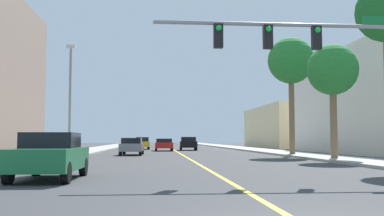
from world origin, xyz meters
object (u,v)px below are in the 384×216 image
object	(u,v)px
car_red	(164,144)
car_black	(188,143)
street_lamp	(70,94)
palm_mid	(332,71)
palm_far	(291,62)
car_green	(50,156)
car_yellow	(142,143)
car_gray	(132,146)
traffic_signal_mast	(335,52)

from	to	relation	value
car_red	car_black	bearing A→B (deg)	42.60
street_lamp	palm_mid	distance (m)	16.77
car_black	palm_far	bearing A→B (deg)	-66.29
car_green	car_yellow	size ratio (longest dim) A/B	0.98
street_lamp	car_black	distance (m)	23.25
palm_mid	car_green	bearing A→B (deg)	-141.04
car_black	street_lamp	bearing A→B (deg)	-111.70
palm_far	car_gray	size ratio (longest dim) A/B	2.07
traffic_signal_mast	palm_mid	world-z (taller)	palm_mid
palm_far	car_red	world-z (taller)	palm_far
car_green	traffic_signal_mast	bearing A→B (deg)	-176.88
traffic_signal_mast	car_gray	size ratio (longest dim) A/B	2.32
car_yellow	car_red	world-z (taller)	car_yellow
street_lamp	car_red	size ratio (longest dim) A/B	1.77
traffic_signal_mast	street_lamp	size ratio (longest dim) A/B	1.38
palm_mid	car_green	world-z (taller)	palm_mid
traffic_signal_mast	car_yellow	size ratio (longest dim) A/B	2.44
palm_far	car_yellow	bearing A→B (deg)	119.04
street_lamp	car_black	xyz separation A→B (m)	(9.37, 20.99, -3.45)
car_red	street_lamp	bearing A→B (deg)	-109.07
palm_mid	car_green	xyz separation A→B (m)	(-14.19, -11.48, -4.68)
palm_mid	car_black	bearing A→B (deg)	106.11
car_black	car_red	size ratio (longest dim) A/B	0.99
street_lamp	car_black	size ratio (longest dim) A/B	1.79
street_lamp	car_black	world-z (taller)	street_lamp
street_lamp	car_green	world-z (taller)	street_lamp
traffic_signal_mast	palm_far	xyz separation A→B (m)	(4.17, 18.23, 2.91)
car_gray	palm_mid	bearing A→B (deg)	-36.64
palm_far	car_gray	distance (m)	14.22
car_gray	car_green	bearing A→B (deg)	-92.88
car_green	car_black	bearing A→B (deg)	-100.68
palm_mid	street_lamp	bearing A→B (deg)	168.58
traffic_signal_mast	car_red	bearing A→B (deg)	99.24
car_green	car_yellow	xyz separation A→B (m)	(1.82, 40.35, 0.01)
street_lamp	car_green	distance (m)	15.35
palm_mid	car_yellow	size ratio (longest dim) A/B	1.68
palm_far	car_black	size ratio (longest dim) A/B	2.20
car_green	car_red	size ratio (longest dim) A/B	0.98
car_black	car_green	bearing A→B (deg)	-98.98
car_green	car_black	distance (m)	36.49
street_lamp	car_gray	size ratio (longest dim) A/B	1.68
car_green	car_red	bearing A→B (deg)	-96.81
street_lamp	palm_far	distance (m)	16.80
street_lamp	car_yellow	xyz separation A→B (m)	(4.02, 25.56, -3.46)
palm_mid	traffic_signal_mast	bearing A→B (deg)	-112.11
traffic_signal_mast	palm_far	distance (m)	18.93
car_yellow	car_red	bearing A→B (deg)	-73.05
car_green	car_red	xyz separation A→B (m)	(4.36, 33.24, -0.06)
car_black	car_yellow	bearing A→B (deg)	141.86
traffic_signal_mast	palm_mid	size ratio (longest dim) A/B	1.46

